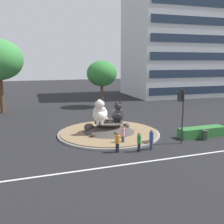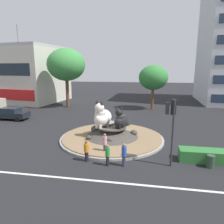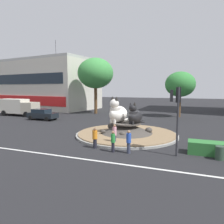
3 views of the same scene
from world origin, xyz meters
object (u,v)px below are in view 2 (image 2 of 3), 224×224
cat_statue_black (121,120)px  pedestrian_blue_shirt (124,154)px  broadleaf_tree_behind_island (153,78)px  pedestrian_pink_shirt (105,143)px  traffic_light_mast (172,118)px  pedestrian_green_shirt (108,155)px  litter_bin (210,161)px  second_tree_near_tower (66,65)px  pedestrian_orange_shirt (87,151)px  shophouse_block (0,74)px  sedan_on_far_lane (12,113)px  cat_statue_white (102,117)px

cat_statue_black → pedestrian_blue_shirt: cat_statue_black is taller
broadleaf_tree_behind_island → pedestrian_pink_shirt: (-4.04, -19.12, -4.31)m
broadleaf_tree_behind_island → pedestrian_blue_shirt: bearing=-96.2°
traffic_light_mast → pedestrian_pink_shirt: 5.66m
pedestrian_green_shirt → litter_bin: 7.17m
second_tree_near_tower → pedestrian_orange_shirt: bearing=-65.0°
second_tree_near_tower → pedestrian_green_shirt: bearing=-61.7°
cat_statue_black → traffic_light_mast: traffic_light_mast is taller
second_tree_near_tower → litter_bin: bearing=-47.3°
shophouse_block → pedestrian_green_shirt: (28.68, -26.87, -4.64)m
pedestrian_orange_shirt → shophouse_block: bearing=-40.8°
sedan_on_far_lane → pedestrian_blue_shirt: bearing=-32.6°
cat_statue_black → litter_bin: cat_statue_black is taller
pedestrian_green_shirt → pedestrian_orange_shirt: size_ratio=0.98×
cat_statue_white → litter_bin: size_ratio=2.89×
cat_statue_white → broadleaf_tree_behind_island: size_ratio=0.36×
litter_bin → pedestrian_green_shirt: bearing=-172.4°
pedestrian_green_shirt → pedestrian_pink_shirt: pedestrian_pink_shirt is taller
broadleaf_tree_behind_island → sedan_on_far_lane: broadleaf_tree_behind_island is taller
cat_statue_black → traffic_light_mast: 6.33m
cat_statue_black → traffic_light_mast: (4.11, -4.59, 1.44)m
pedestrian_green_shirt → pedestrian_pink_shirt: bearing=79.5°
cat_statue_black → pedestrian_blue_shirt: bearing=24.5°
traffic_light_mast → pedestrian_green_shirt: size_ratio=3.02×
pedestrian_orange_shirt → second_tree_near_tower: bearing=-61.4°
pedestrian_green_shirt → litter_bin: (7.09, 0.95, -0.38)m
shophouse_block → litter_bin: bearing=-27.7°
shophouse_block → sedan_on_far_lane: bearing=-41.5°
second_tree_near_tower → pedestrian_orange_shirt: 23.25m
shophouse_block → second_tree_near_tower: (17.56, -6.18, 1.79)m
pedestrian_pink_shirt → litter_bin: pedestrian_pink_shirt is taller
broadleaf_tree_behind_island → litter_bin: bearing=-79.7°
broadleaf_tree_behind_island → sedan_on_far_lane: (-18.59, -10.19, -4.38)m
cat_statue_white → pedestrian_orange_shirt: size_ratio=1.62×
pedestrian_blue_shirt → cat_statue_white: bearing=-111.5°
second_tree_near_tower → sedan_on_far_lane: bearing=-112.3°
second_tree_near_tower → sedan_on_far_lane: (-4.03, -9.80, -6.42)m
pedestrian_green_shirt → sedan_on_far_lane: 18.66m
pedestrian_green_shirt → pedestrian_orange_shirt: (-1.66, 0.44, 0.00)m
shophouse_block → pedestrian_green_shirt: bearing=-34.9°
cat_statue_black → pedestrian_green_shirt: cat_statue_black is taller
pedestrian_orange_shirt → pedestrian_pink_shirt: pedestrian_pink_shirt is taller
pedestrian_green_shirt → broadleaf_tree_behind_island: bearing=53.1°
traffic_light_mast → pedestrian_pink_shirt: (-4.91, 1.16, -2.57)m
pedestrian_green_shirt → pedestrian_orange_shirt: bearing=137.5°
broadleaf_tree_behind_island → litter_bin: (3.65, -20.12, -4.77)m
litter_bin → pedestrian_pink_shirt: bearing=172.5°
pedestrian_green_shirt → shophouse_block: bearing=109.3°
shophouse_block → broadleaf_tree_behind_island: shophouse_block is taller
second_tree_near_tower → sedan_on_far_lane: 12.39m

